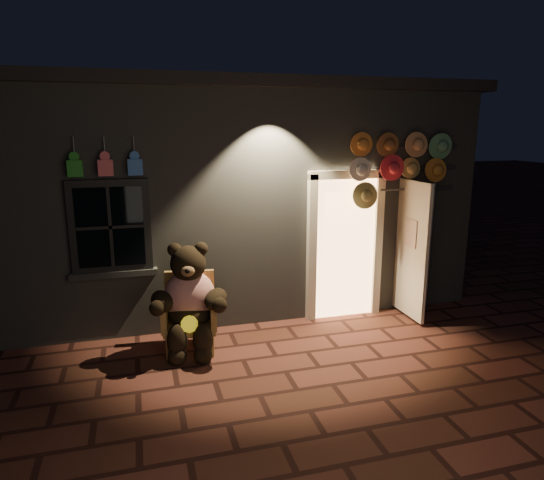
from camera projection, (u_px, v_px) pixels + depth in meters
name	position (u px, v px, depth m)	size (l,w,h in m)	color
ground	(286.00, 372.00, 5.66)	(60.00, 60.00, 0.00)	brown
shop_building	(223.00, 185.00, 9.00)	(7.30, 5.95, 3.51)	slate
wicker_armchair	(190.00, 312.00, 6.19)	(0.74, 0.69, 0.97)	#AE8243
teddy_bear	(189.00, 300.00, 6.03)	(1.03, 0.86, 1.43)	red
hat_rack	(399.00, 164.00, 6.88)	(1.72, 0.22, 2.72)	#59595E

